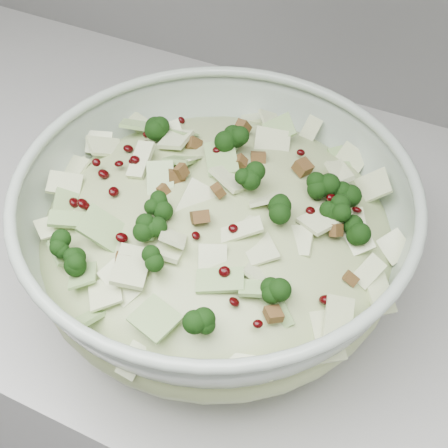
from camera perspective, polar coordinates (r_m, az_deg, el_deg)
name	(u,v)px	position (r m, az deg, el deg)	size (l,w,h in m)	color
counter	(51,315)	(1.23, -15.53, -7.99)	(3.60, 0.60, 0.90)	#A9A9A4
mixing_bowl	(217,236)	(0.61, -0.69, -1.11)	(0.42, 0.42, 0.15)	#A7B8A8
salad	(216,219)	(0.59, -0.71, 0.44)	(0.43, 0.43, 0.15)	#A0AD76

